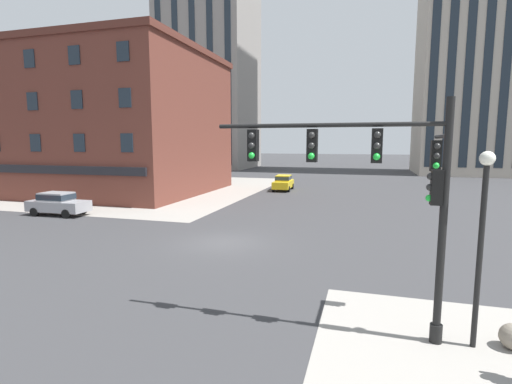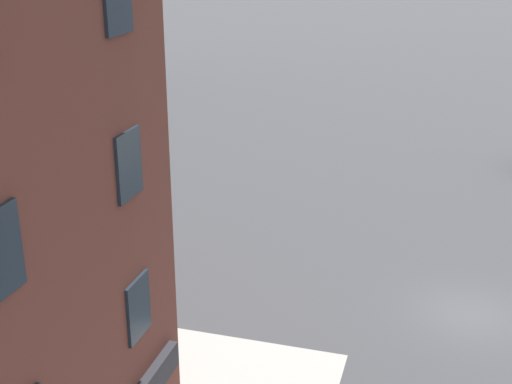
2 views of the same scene
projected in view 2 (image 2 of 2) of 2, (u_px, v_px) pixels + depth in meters
The scene contains 1 object.
ground_plane at pixel (471, 314), 26.15m from camera, with size 320.00×320.00×0.00m, color #38383A.
Camera 2 is at (-24.18, 1.37, 13.53)m, focal length 49.06 mm.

